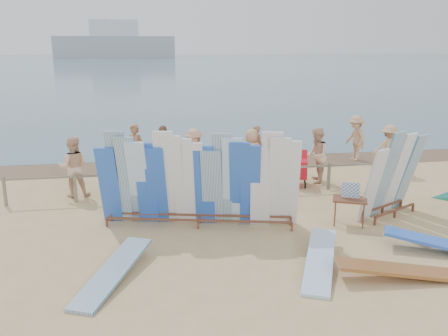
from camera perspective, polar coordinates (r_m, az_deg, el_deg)
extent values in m
plane|color=tan|center=(12.19, -0.09, -7.58)|extent=(160.00, 160.00, 0.00)
cube|color=#446679|center=(139.23, -8.97, 12.46)|extent=(320.00, 240.00, 0.02)
cube|color=brown|center=(18.99, -3.66, 0.52)|extent=(40.00, 2.60, 0.01)
cube|color=#999EA3|center=(191.41, -12.96, 14.00)|extent=(45.00, 8.00, 8.00)
cube|color=silver|center=(191.52, -13.08, 16.09)|extent=(18.00, 6.00, 6.00)
cube|color=gray|center=(14.75, -2.01, -0.35)|extent=(12.00, 0.06, 0.06)
cube|color=gray|center=(15.31, -24.88, -2.54)|extent=(0.08, 0.08, 0.90)
cube|color=gray|center=(14.89, -17.45, -2.29)|extent=(0.08, 0.08, 0.90)
cube|color=gray|center=(14.73, -9.73, -1.99)|extent=(0.08, 0.08, 0.90)
cube|color=gray|center=(14.85, -1.99, -1.66)|extent=(0.08, 0.08, 0.90)
cube|color=gray|center=(15.23, 5.49, -1.30)|extent=(0.08, 0.08, 0.90)
cube|color=gray|center=(15.85, 12.49, -0.95)|extent=(0.08, 0.08, 0.90)
cube|color=gray|center=(16.69, 18.88, -0.62)|extent=(0.08, 0.08, 0.90)
cube|color=brown|center=(12.26, -3.15, -6.30)|extent=(4.68, 1.17, 0.06)
cube|color=brown|center=(12.64, -2.92, -5.65)|extent=(4.68, 1.17, 0.06)
cube|color=blue|center=(12.68, -13.66, -2.06)|extent=(0.63, 0.67, 2.11)
cube|color=silver|center=(12.54, -12.56, -1.14)|extent=(0.63, 0.70, 2.55)
cube|color=silver|center=(12.49, -11.38, -1.46)|extent=(0.67, 0.84, 2.42)
cube|color=#96C1F0|center=(12.44, -10.18, -1.75)|extent=(0.68, 0.90, 2.30)
cube|color=blue|center=(12.40, -9.34, -1.86)|extent=(0.63, 0.68, 2.26)
cube|color=blue|center=(12.36, -8.13, -2.14)|extent=(0.64, 0.75, 2.15)
cube|color=white|center=(12.25, -6.95, -1.22)|extent=(0.66, 0.82, 2.57)
cube|color=white|center=(12.23, -6.08, -1.47)|extent=(0.67, 0.85, 2.47)
cube|color=white|center=(12.20, -4.85, -1.67)|extent=(0.64, 0.75, 2.39)
cube|color=white|center=(12.17, -3.61, -1.92)|extent=(0.65, 0.76, 2.29)
cube|color=blue|center=(12.15, -2.36, -2.15)|extent=(0.64, 0.71, 2.20)
cube|color=silver|center=(12.15, -1.48, -2.41)|extent=(0.65, 0.76, 2.09)
cube|color=silver|center=(12.07, -0.23, -1.44)|extent=(0.65, 0.77, 2.53)
cube|color=#96C1F0|center=(12.07, 1.02, -1.70)|extent=(0.66, 0.81, 2.43)
cube|color=blue|center=(12.08, 1.91, -1.96)|extent=(0.67, 0.84, 2.32)
cube|color=blue|center=(12.08, 3.17, -2.17)|extent=(0.65, 0.76, 2.24)
cube|color=white|center=(12.09, 4.42, -2.33)|extent=(0.61, 0.61, 2.18)
cube|color=white|center=(12.04, 5.70, -1.43)|extent=(0.65, 0.77, 2.58)
cube|color=white|center=(12.07, 6.58, -1.74)|extent=(0.68, 0.89, 2.45)
cube|color=white|center=(12.09, 7.83, -1.93)|extent=(0.66, 0.82, 2.38)
cube|color=brown|center=(13.80, 19.89, -4.81)|extent=(1.60, 0.88, 0.05)
cube|color=brown|center=(14.00, 18.55, -4.42)|extent=(1.60, 0.88, 0.05)
cube|color=white|center=(13.00, 17.45, -2.08)|extent=(0.68, 0.70, 2.05)
cube|color=silver|center=(13.39, 18.90, -0.83)|extent=(0.74, 0.82, 2.44)
cube|color=white|center=(13.86, 20.18, -0.65)|extent=(0.75, 0.83, 2.34)
cube|color=silver|center=(14.33, 21.37, -0.48)|extent=(0.76, 0.85, 2.24)
cube|color=brown|center=(12.81, 14.91, -3.67)|extent=(1.04, 0.91, 0.05)
cube|color=white|center=(12.74, 14.99, -2.58)|extent=(0.43, 0.21, 0.41)
cube|color=#96C1F0|center=(10.53, 11.41, -11.60)|extent=(1.61, 2.69, 0.35)
cube|color=silver|center=(10.10, -13.15, -12.90)|extent=(1.59, 2.69, 0.35)
cube|color=#9A5C2A|center=(10.50, 20.59, -12.36)|extent=(2.74, 0.98, 0.38)
cube|color=blue|center=(12.06, 25.03, -9.27)|extent=(2.63, 1.78, 0.42)
cube|color=red|center=(15.52, 0.54, -1.52)|extent=(0.65, 0.62, 0.05)
cube|color=red|center=(15.66, 0.72, -0.39)|extent=(0.53, 0.34, 0.51)
cube|color=red|center=(16.21, 4.72, -0.80)|extent=(0.61, 0.56, 0.05)
cube|color=red|center=(16.35, 4.44, 0.35)|extent=(0.56, 0.23, 0.54)
cube|color=red|center=(16.10, 9.10, -0.02)|extent=(0.71, 0.92, 0.59)
cube|color=red|center=(16.32, 9.14, 1.54)|extent=(0.52, 0.32, 0.37)
imported|color=beige|center=(16.45, 11.05, 1.47)|extent=(0.70, 1.01, 1.90)
imported|color=tan|center=(16.96, 3.31, 1.83)|extent=(0.93, 0.81, 1.73)
imported|color=tan|center=(16.49, -3.58, 1.61)|extent=(1.03, 1.25, 1.82)
imported|color=tan|center=(20.10, 15.55, 3.48)|extent=(0.65, 1.25, 1.84)
imported|color=#8C6042|center=(17.04, -7.28, 2.01)|extent=(1.04, 1.15, 1.86)
imported|color=#8C6042|center=(17.32, -10.64, 2.11)|extent=(0.78, 0.66, 1.87)
imported|color=#8C6042|center=(18.35, 3.98, 2.63)|extent=(0.58, 0.68, 1.63)
imported|color=beige|center=(15.37, -17.66, 0.13)|extent=(0.92, 0.45, 1.89)
imported|color=tan|center=(18.50, 19.23, 2.19)|extent=(1.24, 0.80, 1.78)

